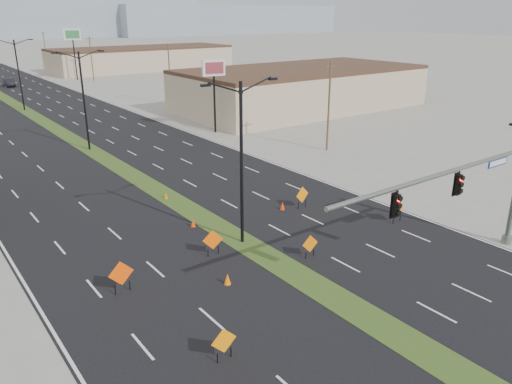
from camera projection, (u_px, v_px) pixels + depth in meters
ground at (396, 335)px, 22.36m from camera, size 600.00×600.00×0.00m
building_se_near at (301, 90)px, 74.47m from camera, size 36.00×18.00×5.50m
building_se_far at (142, 59)px, 125.88m from camera, size 44.00×16.00×5.00m
mesa_east at (224, 20)px, 339.22m from camera, size 160.00×50.00×18.00m
signal_mast at (476, 185)px, 27.04m from camera, size 16.30×0.60×8.00m
streetlight_0 at (241, 159)px, 29.58m from camera, size 5.15×0.24×10.02m
streetlight_1 at (84, 98)px, 50.72m from camera, size 5.15×0.24×10.02m
streetlight_2 at (19, 73)px, 71.87m from camera, size 5.15×0.24×10.02m
utility_pole_0 at (329, 106)px, 50.86m from camera, size 1.60×0.20×9.00m
utility_pole_1 at (170, 74)px, 77.29m from camera, size 1.60×0.20×9.00m
utility_pole_2 at (91, 58)px, 103.72m from camera, size 1.60×0.20×9.00m
utility_pole_3 at (45, 49)px, 130.15m from camera, size 1.60×0.20×9.00m
car_mid at (9, 82)px, 97.05m from camera, size 1.85×4.73×1.53m
construction_sign_0 at (224, 342)px, 20.45m from camera, size 1.15×0.14×1.54m
construction_sign_1 at (121, 274)px, 25.40m from camera, size 1.35×0.06×1.80m
construction_sign_2 at (213, 241)px, 29.38m from camera, size 1.16×0.45×1.63m
construction_sign_3 at (310, 245)px, 29.18m from camera, size 1.06×0.18×1.42m
construction_sign_4 at (398, 209)px, 34.00m from camera, size 1.28×0.13×1.70m
construction_sign_5 at (302, 195)px, 36.59m from camera, size 1.24×0.15×1.65m
cone_0 at (227, 279)px, 26.43m from camera, size 0.46×0.46×0.63m
cone_1 at (193, 223)px, 33.57m from camera, size 0.43×0.43×0.57m
cone_2 at (282, 206)px, 36.45m from camera, size 0.38×0.38×0.61m
cone_3 at (166, 196)px, 38.53m from camera, size 0.35×0.35×0.57m
pole_sign_east_near at (214, 74)px, 57.86m from camera, size 2.79×0.85×8.51m
pole_sign_east_far at (73, 38)px, 103.77m from camera, size 3.38×1.23×10.46m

